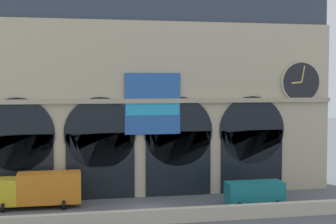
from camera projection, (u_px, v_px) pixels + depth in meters
name	position (u px, v px, depth m)	size (l,w,h in m)	color
ground_plane	(148.00, 210.00, 44.08)	(200.00, 200.00, 0.00)	#54565B
quay_parapet_wall	(157.00, 216.00, 39.82)	(90.00, 0.70, 1.13)	beige
station_building	(137.00, 93.00, 50.70)	(39.44, 5.17, 20.69)	#BCAD8C
box_truck_midwest	(39.00, 189.00, 44.71)	(7.50, 2.91, 3.12)	gold
van_mideast	(255.00, 192.00, 45.39)	(5.20, 2.48, 2.20)	#19727A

